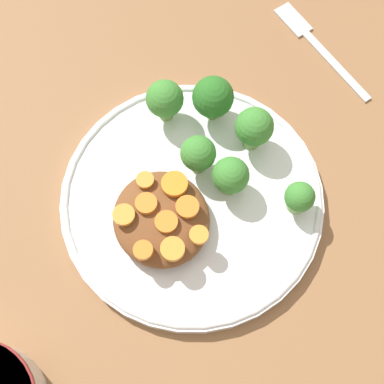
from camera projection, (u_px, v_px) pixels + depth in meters
name	position (u px, v px, depth m)	size (l,w,h in m)	color
ground_plane	(192.00, 202.00, 0.60)	(4.00, 4.00, 0.00)	#8C603D
plate	(192.00, 199.00, 0.59)	(0.29, 0.29, 0.02)	white
stew_mound	(161.00, 219.00, 0.56)	(0.10, 0.11, 0.03)	brown
broccoli_floret_0	(198.00, 154.00, 0.57)	(0.04, 0.04, 0.05)	#759E51
broccoli_floret_1	(232.00, 179.00, 0.56)	(0.04, 0.04, 0.05)	#759E51
broccoli_floret_2	(213.00, 98.00, 0.59)	(0.05, 0.05, 0.06)	#759E51
broccoli_floret_3	(254.00, 128.00, 0.58)	(0.04, 0.04, 0.06)	#759E51
broccoli_floret_4	(299.00, 198.00, 0.56)	(0.03, 0.03, 0.04)	#7FA85B
broccoli_floret_5	(167.00, 99.00, 0.59)	(0.04, 0.04, 0.06)	#759E51
carrot_slice_0	(174.00, 184.00, 0.55)	(0.03, 0.03, 0.01)	orange
carrot_slice_1	(143.00, 250.00, 0.53)	(0.02, 0.02, 0.01)	orange
carrot_slice_2	(146.00, 203.00, 0.54)	(0.02, 0.02, 0.01)	orange
carrot_slice_3	(173.00, 249.00, 0.53)	(0.02, 0.02, 0.01)	orange
carrot_slice_4	(145.00, 180.00, 0.55)	(0.02, 0.02, 0.00)	orange
carrot_slice_5	(124.00, 215.00, 0.54)	(0.02, 0.02, 0.01)	orange
carrot_slice_6	(187.00, 207.00, 0.54)	(0.02, 0.02, 0.01)	orange
carrot_slice_7	(199.00, 235.00, 0.53)	(0.02, 0.02, 0.01)	orange
carrot_slice_8	(166.00, 222.00, 0.54)	(0.02, 0.02, 0.00)	orange
fork	(314.00, 41.00, 0.67)	(0.07, 0.17, 0.01)	silver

